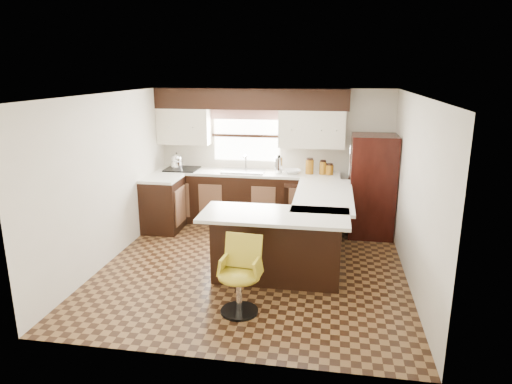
% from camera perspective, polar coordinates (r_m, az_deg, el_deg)
% --- Properties ---
extents(floor, '(4.40, 4.40, 0.00)m').
position_cam_1_polar(floor, '(6.59, -0.35, -9.23)').
color(floor, '#49301A').
rests_on(floor, ground).
extents(ceiling, '(4.40, 4.40, 0.00)m').
position_cam_1_polar(ceiling, '(6.02, -0.39, 12.08)').
color(ceiling, silver).
rests_on(ceiling, wall_back).
extents(wall_back, '(4.40, 0.00, 4.40)m').
position_cam_1_polar(wall_back, '(8.32, 2.27, 4.59)').
color(wall_back, beige).
rests_on(wall_back, floor).
extents(wall_front, '(4.40, 0.00, 4.40)m').
position_cam_1_polar(wall_front, '(4.15, -5.67, -6.44)').
color(wall_front, beige).
rests_on(wall_front, floor).
extents(wall_left, '(0.00, 4.40, 4.40)m').
position_cam_1_polar(wall_left, '(6.87, -17.90, 1.60)').
color(wall_left, beige).
rests_on(wall_left, floor).
extents(wall_right, '(0.00, 4.40, 4.40)m').
position_cam_1_polar(wall_right, '(6.20, 19.12, 0.08)').
color(wall_right, beige).
rests_on(wall_right, floor).
extents(base_cab_back, '(3.30, 0.60, 0.90)m').
position_cam_1_polar(base_cab_back, '(8.27, -1.15, -0.80)').
color(base_cab_back, black).
rests_on(base_cab_back, floor).
extents(base_cab_left, '(0.60, 0.70, 0.90)m').
position_cam_1_polar(base_cab_left, '(8.04, -11.53, -1.60)').
color(base_cab_left, black).
rests_on(base_cab_left, floor).
extents(counter_back, '(3.30, 0.60, 0.04)m').
position_cam_1_polar(counter_back, '(8.16, -1.17, 2.39)').
color(counter_back, silver).
rests_on(counter_back, base_cab_back).
extents(counter_left, '(0.60, 0.70, 0.04)m').
position_cam_1_polar(counter_left, '(7.92, -11.71, 1.68)').
color(counter_left, silver).
rests_on(counter_left, base_cab_left).
extents(soffit, '(3.40, 0.35, 0.36)m').
position_cam_1_polar(soffit, '(8.09, -0.69, 11.58)').
color(soffit, black).
rests_on(soffit, wall_back).
extents(upper_cab_left, '(0.94, 0.35, 0.64)m').
position_cam_1_polar(upper_cab_left, '(8.44, -8.95, 8.14)').
color(upper_cab_left, beige).
rests_on(upper_cab_left, wall_back).
extents(upper_cab_right, '(1.14, 0.35, 0.64)m').
position_cam_1_polar(upper_cab_right, '(8.01, 7.01, 7.84)').
color(upper_cab_right, beige).
rests_on(upper_cab_right, wall_back).
extents(window_pane, '(1.20, 0.02, 0.90)m').
position_cam_1_polar(window_pane, '(8.32, -1.17, 7.04)').
color(window_pane, white).
rests_on(window_pane, wall_back).
extents(valance, '(1.30, 0.06, 0.18)m').
position_cam_1_polar(valance, '(8.24, -1.23, 9.69)').
color(valance, '#D19B93').
rests_on(valance, wall_back).
extents(sink, '(0.75, 0.45, 0.03)m').
position_cam_1_polar(sink, '(8.14, -1.54, 2.63)').
color(sink, '#B2B2B7').
rests_on(sink, counter_back).
extents(dishwasher, '(0.58, 0.03, 0.78)m').
position_cam_1_polar(dishwasher, '(7.89, 5.62, -1.83)').
color(dishwasher, black).
rests_on(dishwasher, floor).
extents(cooktop, '(0.58, 0.50, 0.02)m').
position_cam_1_polar(cooktop, '(8.43, -9.24, 2.86)').
color(cooktop, black).
rests_on(cooktop, counter_back).
extents(peninsula_long, '(0.60, 1.95, 0.90)m').
position_cam_1_polar(peninsula_long, '(6.93, 7.92, -4.16)').
color(peninsula_long, black).
rests_on(peninsula_long, floor).
extents(peninsula_return, '(1.65, 0.60, 0.90)m').
position_cam_1_polar(peninsula_return, '(6.05, 2.59, -6.93)').
color(peninsula_return, black).
rests_on(peninsula_return, floor).
extents(counter_pen_long, '(0.84, 1.95, 0.04)m').
position_cam_1_polar(counter_pen_long, '(6.78, 8.49, -0.41)').
color(counter_pen_long, silver).
rests_on(counter_pen_long, peninsula_long).
extents(counter_pen_return, '(1.89, 0.84, 0.04)m').
position_cam_1_polar(counter_pen_return, '(5.80, 2.34, -2.93)').
color(counter_pen_return, silver).
rests_on(counter_pen_return, peninsula_return).
extents(refrigerator, '(0.73, 0.70, 1.70)m').
position_cam_1_polar(refrigerator, '(7.78, 14.29, 0.73)').
color(refrigerator, black).
rests_on(refrigerator, floor).
extents(bar_chair, '(0.52, 0.52, 0.89)m').
position_cam_1_polar(bar_chair, '(5.25, -2.13, -10.54)').
color(bar_chair, gold).
rests_on(bar_chair, floor).
extents(kettle, '(0.21, 0.21, 0.29)m').
position_cam_1_polar(kettle, '(8.43, -9.87, 3.92)').
color(kettle, silver).
rests_on(kettle, cooktop).
extents(percolator, '(0.15, 0.15, 0.28)m').
position_cam_1_polar(percolator, '(8.04, 2.84, 3.39)').
color(percolator, silver).
rests_on(percolator, counter_back).
extents(mixing_bowl, '(0.36, 0.36, 0.07)m').
position_cam_1_polar(mixing_bowl, '(8.04, 4.54, 2.58)').
color(mixing_bowl, white).
rests_on(mixing_bowl, counter_back).
extents(canister_large, '(0.14, 0.14, 0.25)m').
position_cam_1_polar(canister_large, '(8.02, 6.71, 3.14)').
color(canister_large, '#8F5A12').
rests_on(canister_large, counter_back).
extents(canister_med, '(0.12, 0.12, 0.22)m').
position_cam_1_polar(canister_med, '(8.01, 8.35, 2.98)').
color(canister_med, '#8F5A12').
rests_on(canister_med, counter_back).
extents(canister_small, '(0.14, 0.14, 0.17)m').
position_cam_1_polar(canister_small, '(8.02, 9.15, 2.76)').
color(canister_small, '#8F5A12').
rests_on(canister_small, counter_back).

